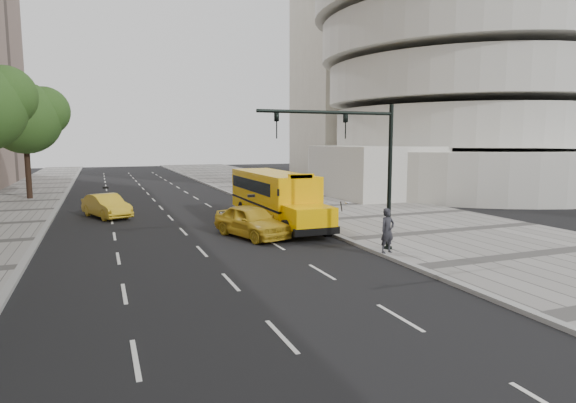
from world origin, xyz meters
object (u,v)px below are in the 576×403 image
object	(u,v)px
taxi_far	(106,206)
traffic_signal	(362,159)
school_bus	(274,193)
tree_c	(26,118)
taxi_near	(251,221)
pedestrian	(387,231)

from	to	relation	value
taxi_far	traffic_signal	xyz separation A→B (m)	(9.94, -14.77, 3.35)
school_bus	traffic_signal	size ratio (longest dim) A/B	1.81
tree_c	school_bus	size ratio (longest dim) A/B	0.83
traffic_signal	taxi_far	bearing A→B (deg)	123.95
tree_c	taxi_near	xyz separation A→B (m)	(12.39, -21.30, -5.90)
taxi_near	taxi_far	size ratio (longest dim) A/B	1.06
taxi_far	pedestrian	xyz separation A→B (m)	(10.90, -15.39, 0.36)
school_bus	tree_c	bearing A→B (deg)	130.07
pedestrian	tree_c	bearing A→B (deg)	111.47
taxi_near	traffic_signal	xyz separation A→B (m)	(3.19, -5.38, 3.27)
pedestrian	traffic_signal	xyz separation A→B (m)	(-0.96, 0.62, 2.99)
school_bus	taxi_far	distance (m)	10.96
taxi_far	pedestrian	bearing A→B (deg)	-76.29
taxi_near	traffic_signal	distance (m)	7.06
taxi_near	taxi_far	xyz separation A→B (m)	(-6.75, 9.39, -0.07)
school_bus	traffic_signal	distance (m)	9.30
taxi_near	pedestrian	size ratio (longest dim) A/B	2.52
tree_c	pedestrian	xyz separation A→B (m)	(16.54, -27.30, -5.61)
tree_c	pedestrian	world-z (taller)	tree_c
tree_c	school_bus	bearing A→B (deg)	-49.93
tree_c	school_bus	world-z (taller)	tree_c
taxi_near	taxi_far	world-z (taller)	taxi_near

